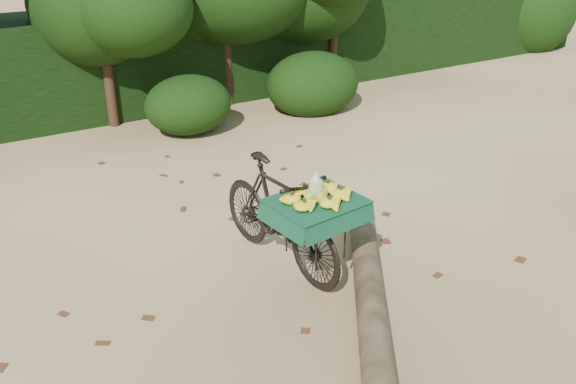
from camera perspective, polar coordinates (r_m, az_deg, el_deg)
ground at (r=6.55m, az=-6.61°, el=-7.87°), size 80.00×80.00×0.00m
vendor_bicycle at (r=6.42m, az=-0.72°, el=-2.07°), size 0.93×2.03×1.20m
fallen_log at (r=5.69m, az=7.94°, el=-11.92°), size 2.50×3.47×0.29m
hedge_backdrop at (r=11.85m, az=-20.09°, el=10.87°), size 26.00×1.80×1.80m
tree_row at (r=10.76m, az=-23.48°, el=15.02°), size 14.50×2.00×4.00m
bush_clumps at (r=10.20m, az=-14.51°, el=6.77°), size 8.80×1.70×0.90m
leaf_litter at (r=7.06m, az=-8.86°, el=-5.31°), size 7.00×7.30×0.01m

